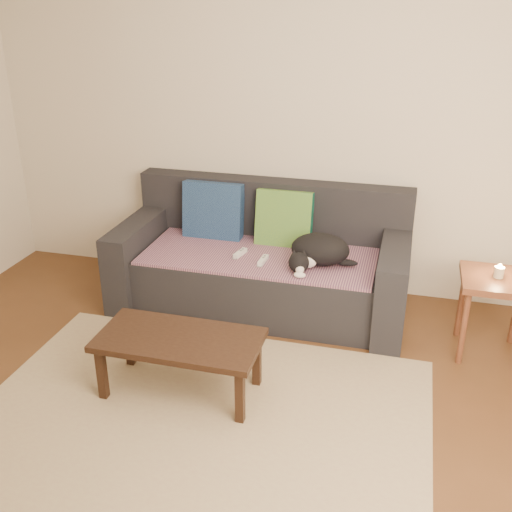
# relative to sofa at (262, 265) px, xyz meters

# --- Properties ---
(ground) EXTENTS (4.50, 4.50, 0.00)m
(ground) POSITION_rel_sofa_xyz_m (0.00, -1.57, -0.31)
(ground) COLOR brown
(ground) RESTS_ON ground
(back_wall) EXTENTS (4.50, 0.04, 2.60)m
(back_wall) POSITION_rel_sofa_xyz_m (0.00, 0.43, 0.99)
(back_wall) COLOR beige
(back_wall) RESTS_ON ground
(sofa) EXTENTS (2.10, 0.94, 0.87)m
(sofa) POSITION_rel_sofa_xyz_m (0.00, 0.00, 0.00)
(sofa) COLOR #232328
(sofa) RESTS_ON ground
(throw_blanket) EXTENTS (1.66, 0.74, 0.02)m
(throw_blanket) POSITION_rel_sofa_xyz_m (0.00, -0.09, 0.12)
(throw_blanket) COLOR #49294D
(throw_blanket) RESTS_ON sofa
(cushion_navy) EXTENTS (0.46, 0.18, 0.47)m
(cushion_navy) POSITION_rel_sofa_xyz_m (-0.43, 0.17, 0.32)
(cushion_navy) COLOR navy
(cushion_navy) RESTS_ON throw_blanket
(cushion_green) EXTENTS (0.42, 0.18, 0.43)m
(cushion_green) POSITION_rel_sofa_xyz_m (0.12, 0.17, 0.32)
(cushion_green) COLOR #0C5141
(cushion_green) RESTS_ON throw_blanket
(cat) EXTENTS (0.52, 0.50, 0.21)m
(cat) POSITION_rel_sofa_xyz_m (0.44, -0.16, 0.23)
(cat) COLOR black
(cat) RESTS_ON throw_blanket
(wii_remote_a) EXTENTS (0.07, 0.15, 0.03)m
(wii_remote_a) POSITION_rel_sofa_xyz_m (-0.13, -0.14, 0.15)
(wii_remote_a) COLOR white
(wii_remote_a) RESTS_ON throw_blanket
(wii_remote_b) EXTENTS (0.05, 0.15, 0.03)m
(wii_remote_b) POSITION_rel_sofa_xyz_m (0.06, -0.22, 0.15)
(wii_remote_b) COLOR white
(wii_remote_b) RESTS_ON throw_blanket
(side_table) EXTENTS (0.43, 0.43, 0.54)m
(side_table) POSITION_rel_sofa_xyz_m (1.58, -0.29, 0.14)
(side_table) COLOR brown
(side_table) RESTS_ON ground
(candle) EXTENTS (0.06, 0.06, 0.09)m
(candle) POSITION_rel_sofa_xyz_m (1.58, -0.29, 0.27)
(candle) COLOR beige
(candle) RESTS_ON side_table
(rug) EXTENTS (2.50, 1.80, 0.01)m
(rug) POSITION_rel_sofa_xyz_m (0.00, -1.42, -0.30)
(rug) COLOR tan
(rug) RESTS_ON ground
(coffee_table) EXTENTS (0.93, 0.47, 0.37)m
(coffee_table) POSITION_rel_sofa_xyz_m (-0.18, -1.20, 0.02)
(coffee_table) COLOR black
(coffee_table) RESTS_ON rug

